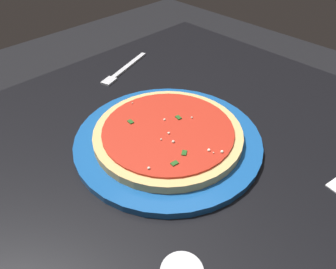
# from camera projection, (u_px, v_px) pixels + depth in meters

# --- Properties ---
(restaurant_table) EXTENTS (1.06, 0.86, 0.77)m
(restaurant_table) POSITION_uv_depth(u_px,v_px,m) (159.00, 211.00, 0.66)
(restaurant_table) COLOR black
(restaurant_table) RESTS_ON ground_plane
(serving_plate) EXTENTS (0.35, 0.35, 0.01)m
(serving_plate) POSITION_uv_depth(u_px,v_px,m) (168.00, 140.00, 0.61)
(serving_plate) COLOR #195199
(serving_plate) RESTS_ON restaurant_table
(pizza) EXTENTS (0.27, 0.27, 0.02)m
(pizza) POSITION_uv_depth(u_px,v_px,m) (168.00, 133.00, 0.60)
(pizza) COLOR #DBB26B
(pizza) RESTS_ON serving_plate
(fork) EXTENTS (0.18, 0.08, 0.00)m
(fork) POSITION_uv_depth(u_px,v_px,m) (123.00, 70.00, 0.83)
(fork) COLOR silver
(fork) RESTS_ON restaurant_table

